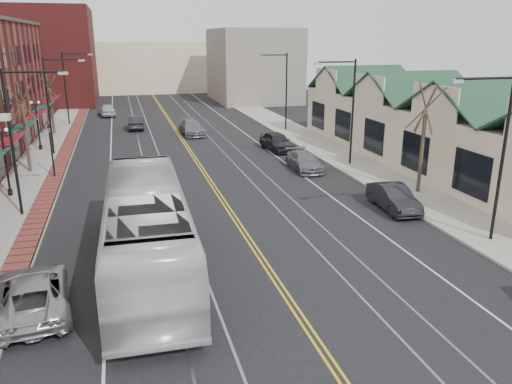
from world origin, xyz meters
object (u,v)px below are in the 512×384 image
transit_bus (147,228)px  parked_car_d (277,141)px  parked_suv (33,294)px  parked_car_b (394,198)px  parked_car_c (304,161)px

transit_bus → parked_car_d: 24.93m
transit_bus → parked_suv: (-4.30, -2.40, -1.20)m
parked_suv → parked_car_b: (18.60, 6.75, -0.00)m
parked_suv → parked_car_c: size_ratio=1.13×
parked_suv → parked_car_c: 23.74m
parked_car_b → parked_car_c: 10.18m
parked_car_b → parked_car_c: parked_car_b is taller
parked_car_d → parked_car_c: bearing=-95.9°
parked_car_d → transit_bus: bearing=-125.6°
parked_suv → parked_car_d: bearing=-132.6°
parked_suv → parked_car_d: 29.26m
parked_car_b → parked_car_c: size_ratio=0.95×
parked_suv → parked_car_c: parked_suv is taller
parked_suv → parked_car_c: (16.80, 16.77, -0.06)m
parked_car_c → transit_bus: bearing=-129.3°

